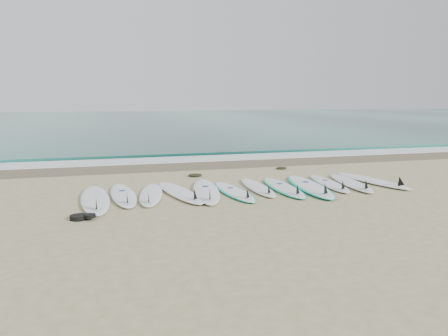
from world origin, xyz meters
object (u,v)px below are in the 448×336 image
object	(u,v)px
surfboard_11	(373,180)
leash_coil	(81,217)
surfboard_0	(95,199)
surfboard_6	(258,187)

from	to	relation	value
surfboard_11	leash_coil	world-z (taller)	surfboard_11
surfboard_0	surfboard_11	xyz separation A→B (m)	(6.91, 0.27, -0.01)
surfboard_6	surfboard_11	distance (m)	3.16
surfboard_6	leash_coil	xyz separation A→B (m)	(-3.98, -1.60, -0.00)
surfboard_0	leash_coil	size ratio (longest dim) A/B	6.28
surfboard_0	surfboard_11	size ratio (longest dim) A/B	1.08
surfboard_0	surfboard_6	xyz separation A→B (m)	(3.75, 0.29, -0.01)
surfboard_11	leash_coil	size ratio (longest dim) A/B	5.83
surfboard_6	leash_coil	bearing A→B (deg)	-155.51
surfboard_11	leash_coil	xyz separation A→B (m)	(-7.13, -1.58, -0.01)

